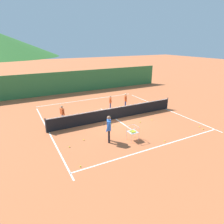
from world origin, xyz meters
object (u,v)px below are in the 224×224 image
at_px(tennis_ball_8, 152,120).
at_px(student_2, 126,99).
at_px(student_0, 62,112).
at_px(tennis_ball_3, 84,140).
at_px(tennis_ball_5, 140,122).
at_px(tennis_ball_6, 111,124).
at_px(tennis_ball_9, 69,147).
at_px(tennis_net, 116,113).
at_px(ball_cart, 133,131).
at_px(instructor, 109,126).
at_px(tennis_ball_2, 80,166).
at_px(tennis_ball_1, 165,141).
at_px(student_1, 110,101).
at_px(tennis_ball_4, 203,129).
at_px(tennis_ball_7, 199,127).
at_px(tennis_ball_0, 113,126).

bearing_deg(tennis_ball_8, student_2, 93.84).
distance_m(student_0, tennis_ball_3, 3.63).
bearing_deg(tennis_ball_5, tennis_ball_6, 159.26).
bearing_deg(tennis_ball_9, tennis_net, 30.20).
bearing_deg(student_2, tennis_ball_9, -145.12).
height_order(tennis_net, student_2, student_2).
distance_m(ball_cart, tennis_ball_3, 3.09).
distance_m(tennis_ball_5, tennis_ball_8, 1.11).
bearing_deg(instructor, tennis_ball_6, 59.16).
distance_m(instructor, student_0, 4.71).
bearing_deg(student_2, tennis_ball_2, -134.99).
height_order(tennis_ball_1, tennis_ball_3, same).
bearing_deg(student_0, student_1, 12.61).
relative_size(ball_cart, tennis_ball_5, 13.22).
height_order(tennis_ball_2, tennis_ball_9, same).
relative_size(student_1, tennis_ball_3, 18.43).
height_order(ball_cart, tennis_ball_5, ball_cart).
relative_size(ball_cart, tennis_ball_1, 13.22).
bearing_deg(tennis_net, ball_cart, -102.30).
bearing_deg(tennis_ball_4, instructor, 166.96).
height_order(student_2, tennis_ball_7, student_2).
xyz_separation_m(student_1, tennis_ball_4, (3.73, -6.96, -0.72)).
height_order(instructor, student_2, instructor).
xyz_separation_m(student_1, tennis_ball_3, (-4.24, -4.56, -0.72)).
distance_m(tennis_net, tennis_ball_7, 6.23).
xyz_separation_m(ball_cart, tennis_ball_5, (2.05, 2.04, -0.54)).
relative_size(tennis_ball_3, tennis_ball_6, 1.00).
xyz_separation_m(tennis_ball_0, tennis_ball_8, (3.28, -0.40, 0.00)).
bearing_deg(tennis_ball_4, tennis_ball_8, 124.45).
relative_size(tennis_ball_0, tennis_ball_4, 1.00).
xyz_separation_m(tennis_ball_5, tennis_ball_7, (3.27, -2.69, 0.00)).
xyz_separation_m(ball_cart, tennis_ball_3, (-2.72, 1.36, -0.54)).
distance_m(ball_cart, tennis_ball_0, 2.47).
height_order(student_0, tennis_ball_0, student_0).
height_order(tennis_ball_4, tennis_ball_6, same).
relative_size(tennis_ball_2, tennis_ball_8, 1.00).
xyz_separation_m(student_2, tennis_ball_4, (2.33, -6.63, -0.79)).
distance_m(tennis_ball_2, tennis_ball_7, 9.17).
bearing_deg(student_0, tennis_ball_0, -39.75).
height_order(tennis_ball_3, tennis_ball_5, same).
relative_size(tennis_ball_4, tennis_ball_8, 1.00).
bearing_deg(tennis_ball_9, tennis_ball_1, -21.00).
relative_size(tennis_ball_0, tennis_ball_3, 1.00).
bearing_deg(instructor, tennis_net, 54.57).
xyz_separation_m(tennis_ball_1, tennis_ball_5, (0.43, 3.18, 0.00)).
relative_size(tennis_net, student_1, 8.61).
relative_size(tennis_ball_4, tennis_ball_7, 1.00).
bearing_deg(tennis_ball_4, tennis_ball_9, 167.68).
xyz_separation_m(tennis_net, tennis_ball_2, (-4.61, -4.74, -0.47)).
xyz_separation_m(student_1, tennis_ball_9, (-5.29, -5.00, -0.72)).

